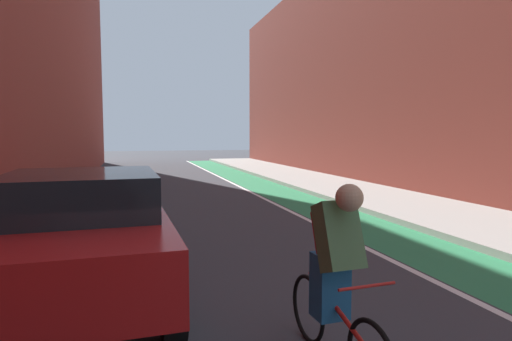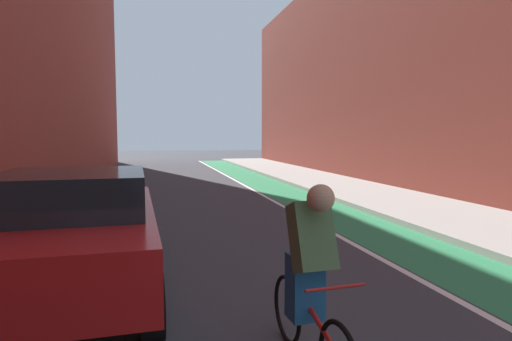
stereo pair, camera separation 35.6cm
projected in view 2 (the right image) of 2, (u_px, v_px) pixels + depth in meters
The scene contains 7 objects.
ground_plane at pixel (217, 212), 10.94m from camera, with size 86.56×86.56×0.00m, color #38383D.
bike_lane_paint at pixel (296, 197), 13.55m from camera, with size 1.60×39.35×0.00m, color #2D8451.
lane_divider_stripe at pixel (269, 198), 13.34m from camera, with size 0.12×39.35×0.00m, color white.
sidewalk_right at pixel (365, 193), 14.12m from camera, with size 3.18×39.35×0.14m, color #A8A59E.
building_facade_right at pixel (409, 56), 16.31m from camera, with size 2.40×35.35×9.96m, color brown.
parked_sedan_red at pixel (75, 229), 5.45m from camera, with size 2.12×4.53×1.53m.
cyclist_mid at pixel (309, 272), 3.57m from camera, with size 0.48×1.69×1.60m.
Camera 2 is at (-1.62, 4.93, 1.99)m, focal length 30.11 mm.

